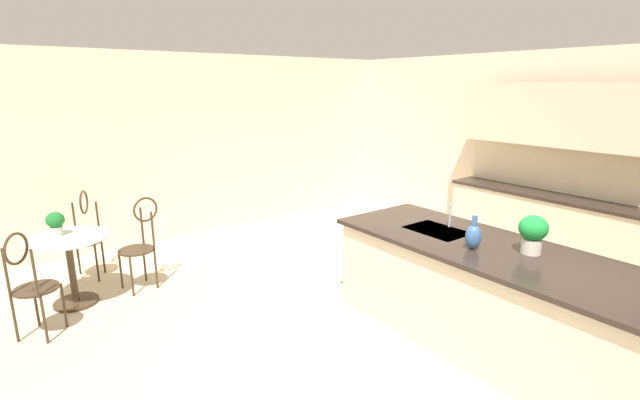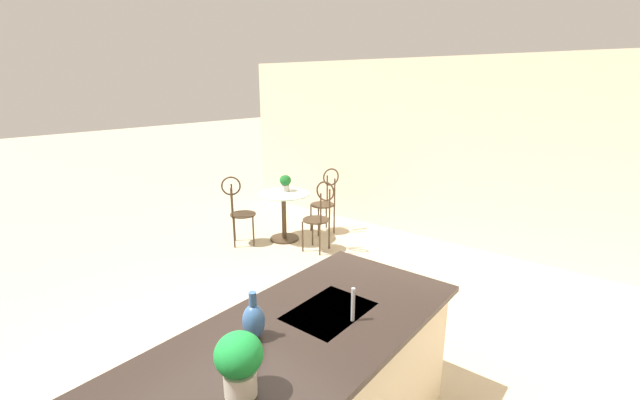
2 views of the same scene
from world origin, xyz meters
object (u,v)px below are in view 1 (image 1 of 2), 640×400
object	(u,v)px
bistro_table	(71,264)
chair_toward_desk	(30,280)
chair_near_window	(140,239)
potted_plant_on_table	(56,222)
chair_by_island	(85,231)
vase_on_counter	(473,236)
potted_plant_counter_near	(533,232)

from	to	relation	value
bistro_table	chair_toward_desk	world-z (taller)	chair_toward_desk
chair_near_window	potted_plant_on_table	bearing A→B (deg)	-99.97
chair_by_island	vase_on_counter	bearing A→B (deg)	32.38
potted_plant_on_table	chair_by_island	bearing A→B (deg)	148.73
chair_near_window	potted_plant_counter_near	distance (m)	4.00
chair_toward_desk	potted_plant_on_table	distance (m)	0.80
chair_near_window	potted_plant_counter_near	size ratio (longest dim) A/B	3.27
potted_plant_on_table	chair_toward_desk	bearing A→B (deg)	-26.24
potted_plant_on_table	potted_plant_counter_near	bearing A→B (deg)	40.59
potted_plant_on_table	vase_on_counter	bearing A→B (deg)	40.72
bistro_table	chair_near_window	distance (m)	0.72
bistro_table	chair_by_island	xyz separation A→B (m)	(-0.69, 0.27, 0.13)
chair_near_window	chair_by_island	bearing A→B (deg)	-148.28
chair_toward_desk	vase_on_counter	bearing A→B (deg)	50.91
bistro_table	chair_by_island	size ratio (longest dim) A/B	0.77
chair_toward_desk	chair_by_island	bearing A→B (deg)	151.39
chair_near_window	vase_on_counter	bearing A→B (deg)	32.54
chair_by_island	bistro_table	bearing A→B (deg)	-21.73
bistro_table	chair_toward_desk	xyz separation A→B (m)	(0.54, -0.40, 0.13)
bistro_table	vase_on_counter	bearing A→B (deg)	41.11
chair_toward_desk	vase_on_counter	size ratio (longest dim) A/B	3.62
vase_on_counter	chair_by_island	bearing A→B (deg)	-147.62
bistro_table	chair_near_window	world-z (taller)	chair_near_window
chair_by_island	vase_on_counter	xyz separation A→B (m)	(3.66, 2.32, 0.46)
chair_near_window	vase_on_counter	world-z (taller)	vase_on_counter
chair_near_window	vase_on_counter	distance (m)	3.54
vase_on_counter	potted_plant_counter_near	bearing A→B (deg)	39.37
chair_by_island	potted_plant_counter_near	distance (m)	4.82
bistro_table	potted_plant_counter_near	bearing A→B (deg)	40.93
chair_near_window	chair_by_island	size ratio (longest dim) A/B	1.00
chair_by_island	potted_plant_on_table	size ratio (longest dim) A/B	4.17
chair_near_window	potted_plant_counter_near	xyz separation A→B (m)	(3.31, 2.18, 0.53)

